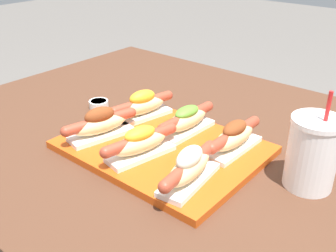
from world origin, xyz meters
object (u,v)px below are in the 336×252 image
Objects in this scene: serving_tray at (163,147)px; hot_dog_0 at (100,124)px; hot_dog_1 at (140,143)px; hot_dog_2 at (189,167)px; sauce_bowl at (99,104)px; hot_dog_5 at (234,137)px; hot_dog_3 at (143,105)px; drink_cup at (312,153)px; hot_dog_4 at (187,120)px.

hot_dog_0 reaches higher than serving_tray.
hot_dog_2 is at bearing -4.75° from hot_dog_1.
serving_tray is at bearing 87.72° from hot_dog_1.
hot_dog_1 is 0.34m from sauce_bowl.
hot_dog_2 reaches higher than hot_dog_0.
hot_dog_2 is 0.17m from hot_dog_5.
hot_dog_1 is 0.99× the size of hot_dog_2.
hot_dog_3 is at bearing 150.40° from serving_tray.
sauce_bowl is (-0.45, -0.01, -0.04)m from hot_dog_5.
hot_dog_2 is 0.25m from drink_cup.
drink_cup reaches higher than hot_dog_0.
hot_dog_5 is (0.14, -0.00, 0.00)m from hot_dog_4.
hot_dog_3 reaches higher than serving_tray.
hot_dog_2 is 0.32m from hot_dog_3.
hot_dog_0 is 0.99× the size of hot_dog_3.
hot_dog_1 is at bearing -92.93° from hot_dog_4.
hot_dog_0 is 0.28m from hot_dog_2.
hot_dog_4 is (0.01, 0.16, -0.00)m from hot_dog_1.
drink_cup is at bearing 0.28° from hot_dog_5.
hot_dog_0 is 0.21m from hot_dog_4.
serving_tray is at bearing -93.47° from hot_dog_4.
hot_dog_3 reaches higher than hot_dog_5.
hot_dog_4 is 0.14m from hot_dog_5.
drink_cup is at bearing 43.59° from hot_dog_2.
hot_dog_4 is at bearing 3.23° from hot_dog_3.
drink_cup reaches higher than hot_dog_5.
serving_tray is 2.26× the size of hot_dog_1.
hot_dog_1 is at bearing 175.25° from hot_dog_2.
hot_dog_4 is (-0.14, 0.17, -0.00)m from hot_dog_2.
hot_dog_4 is 0.32m from drink_cup.
hot_dog_0 is 0.49m from drink_cup.
hot_dog_0 is 0.98× the size of hot_dog_4.
hot_dog_0 is at bearing -151.61° from hot_dog_5.
hot_dog_5 reaches higher than hot_dog_4.
drink_cup is (0.46, 0.15, 0.02)m from hot_dog_0.
hot_dog_3 is 0.18m from sauce_bowl.
hot_dog_2 reaches higher than serving_tray.
hot_dog_5 is at bearing 1.22° from hot_dog_3.
hot_dog_3 is at bearing 131.68° from hot_dog_1.
hot_dog_4 is at bearing 3.06° from sauce_bowl.
serving_tray is 2.27× the size of hot_dog_0.
drink_cup is at bearing 0.85° from hot_dog_3.
hot_dog_1 and hot_dog_5 have the same top height.
hot_dog_0 is at bearing -153.83° from serving_tray.
hot_dog_0 is 0.98× the size of hot_dog_5.
hot_dog_1 is at bearing -1.76° from hot_dog_0.
hot_dog_3 is 0.98× the size of hot_dog_4.
hot_dog_2 is (0.15, -0.01, 0.00)m from hot_dog_1.
serving_tray is 2.23× the size of hot_dog_2.
serving_tray is at bearing -12.68° from sauce_bowl.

